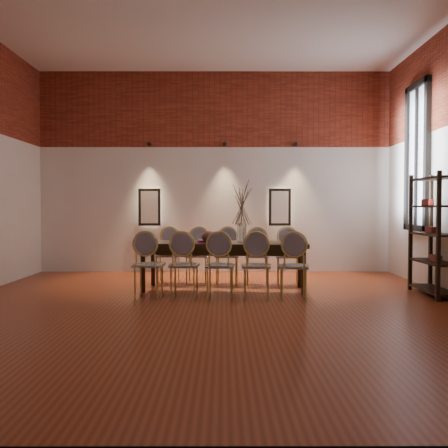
{
  "coord_description": "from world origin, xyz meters",
  "views": [
    {
      "loc": [
        0.17,
        -6.02,
        1.29
      ],
      "look_at": [
        0.18,
        0.97,
        1.05
      ],
      "focal_mm": 38.0,
      "sensor_mm": 36.0,
      "label": 1
    }
  ],
  "objects_px": {
    "chair_near_a": "(149,265)",
    "shelving_rack": "(434,234)",
    "chair_far_e": "(288,256)",
    "vase": "(242,233)",
    "chair_far_a": "(168,255)",
    "chair_near_d": "(256,266)",
    "dining_table": "(224,266)",
    "bowl": "(209,237)",
    "chair_near_e": "(293,266)",
    "chair_far_d": "(257,256)",
    "chair_far_c": "(227,256)",
    "chair_near_b": "(184,265)",
    "book": "(206,241)",
    "chair_near_c": "(220,265)",
    "chair_far_b": "(197,255)"
  },
  "relations": [
    {
      "from": "book",
      "to": "chair_far_d",
      "type": "bearing_deg",
      "value": 34.71
    },
    {
      "from": "chair_near_a",
      "to": "chair_near_c",
      "type": "height_order",
      "value": "same"
    },
    {
      "from": "chair_near_d",
      "to": "chair_far_a",
      "type": "bearing_deg",
      "value": 138.07
    },
    {
      "from": "chair_far_b",
      "to": "shelving_rack",
      "type": "height_order",
      "value": "shelving_rack"
    },
    {
      "from": "dining_table",
      "to": "chair_near_a",
      "type": "height_order",
      "value": "chair_near_a"
    },
    {
      "from": "chair_far_c",
      "to": "bowl",
      "type": "relative_size",
      "value": 3.92
    },
    {
      "from": "chair_near_d",
      "to": "chair_far_a",
      "type": "distance_m",
      "value": 2.08
    },
    {
      "from": "chair_near_e",
      "to": "shelving_rack",
      "type": "bearing_deg",
      "value": 13.51
    },
    {
      "from": "chair_near_c",
      "to": "chair_near_d",
      "type": "height_order",
      "value": "same"
    },
    {
      "from": "chair_near_a",
      "to": "shelving_rack",
      "type": "relative_size",
      "value": 0.52
    },
    {
      "from": "chair_near_d",
      "to": "chair_far_d",
      "type": "relative_size",
      "value": 1.0
    },
    {
      "from": "chair_far_b",
      "to": "dining_table",
      "type": "bearing_deg",
      "value": 126.58
    },
    {
      "from": "chair_far_c",
      "to": "shelving_rack",
      "type": "relative_size",
      "value": 0.52
    },
    {
      "from": "chair_far_c",
      "to": "chair_far_e",
      "type": "height_order",
      "value": "same"
    },
    {
      "from": "chair_near_e",
      "to": "chair_far_c",
      "type": "xyz_separation_m",
      "value": [
        -0.92,
        1.47,
        0.0
      ]
    },
    {
      "from": "book",
      "to": "dining_table",
      "type": "bearing_deg",
      "value": -13.29
    },
    {
      "from": "chair_near_a",
      "to": "chair_near_b",
      "type": "height_order",
      "value": "same"
    },
    {
      "from": "chair_far_a",
      "to": "bowl",
      "type": "xyz_separation_m",
      "value": [
        0.74,
        -0.81,
        0.37
      ]
    },
    {
      "from": "vase",
      "to": "chair_far_a",
      "type": "bearing_deg",
      "value": 147.51
    },
    {
      "from": "dining_table",
      "to": "chair_far_a",
      "type": "distance_m",
      "value": 1.25
    },
    {
      "from": "chair_near_e",
      "to": "chair_far_e",
      "type": "relative_size",
      "value": 1.0
    },
    {
      "from": "vase",
      "to": "chair_near_b",
      "type": "bearing_deg",
      "value": -143.52
    },
    {
      "from": "chair_near_b",
      "to": "chair_far_b",
      "type": "height_order",
      "value": "same"
    },
    {
      "from": "chair_far_a",
      "to": "chair_far_d",
      "type": "distance_m",
      "value": 1.54
    },
    {
      "from": "chair_near_a",
      "to": "shelving_rack",
      "type": "distance_m",
      "value": 4.2
    },
    {
      "from": "chair_near_b",
      "to": "shelving_rack",
      "type": "distance_m",
      "value": 3.7
    },
    {
      "from": "chair_far_c",
      "to": "shelving_rack",
      "type": "bearing_deg",
      "value": 164.19
    },
    {
      "from": "chair_far_b",
      "to": "chair_far_c",
      "type": "height_order",
      "value": "same"
    },
    {
      "from": "chair_far_a",
      "to": "bowl",
      "type": "bearing_deg",
      "value": 137.25
    },
    {
      "from": "chair_near_e",
      "to": "chair_far_d",
      "type": "height_order",
      "value": "same"
    },
    {
      "from": "bowl",
      "to": "chair_far_e",
      "type": "bearing_deg",
      "value": 26.05
    },
    {
      "from": "chair_near_c",
      "to": "chair_far_b",
      "type": "bearing_deg",
      "value": 110.36
    },
    {
      "from": "dining_table",
      "to": "bowl",
      "type": "height_order",
      "value": "bowl"
    },
    {
      "from": "chair_far_c",
      "to": "chair_near_a",
      "type": "bearing_deg",
      "value": 53.42
    },
    {
      "from": "chair_near_c",
      "to": "chair_far_c",
      "type": "relative_size",
      "value": 1.0
    },
    {
      "from": "chair_near_d",
      "to": "vase",
      "type": "xyz_separation_m",
      "value": [
        -0.18,
        0.71,
        0.43
      ]
    },
    {
      "from": "chair_far_b",
      "to": "chair_far_c",
      "type": "bearing_deg",
      "value": 180.0
    },
    {
      "from": "chair_near_e",
      "to": "book",
      "type": "xyz_separation_m",
      "value": [
        -1.25,
        0.84,
        0.3
      ]
    },
    {
      "from": "chair_far_e",
      "to": "chair_near_a",
      "type": "bearing_deg",
      "value": 33.97
    },
    {
      "from": "chair_far_b",
      "to": "chair_far_e",
      "type": "distance_m",
      "value": 1.54
    },
    {
      "from": "chair_far_a",
      "to": "vase",
      "type": "relative_size",
      "value": 3.13
    },
    {
      "from": "chair_far_e",
      "to": "bowl",
      "type": "bearing_deg",
      "value": 30.65
    },
    {
      "from": "shelving_rack",
      "to": "chair_far_a",
      "type": "bearing_deg",
      "value": 162.65
    },
    {
      "from": "dining_table",
      "to": "chair_far_c",
      "type": "height_order",
      "value": "chair_far_c"
    },
    {
      "from": "chair_far_c",
      "to": "chair_near_d",
      "type": "bearing_deg",
      "value": 110.36
    },
    {
      "from": "chair_near_b",
      "to": "chair_far_e",
      "type": "relative_size",
      "value": 1.0
    },
    {
      "from": "chair_near_b",
      "to": "chair_far_c",
      "type": "xyz_separation_m",
      "value": [
        0.62,
        1.34,
        0.0
      ]
    },
    {
      "from": "vase",
      "to": "book",
      "type": "relative_size",
      "value": 1.15
    },
    {
      "from": "chair_near_e",
      "to": "chair_far_d",
      "type": "bearing_deg",
      "value": 110.36
    },
    {
      "from": "dining_table",
      "to": "chair_far_e",
      "type": "relative_size",
      "value": 2.74
    }
  ]
}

